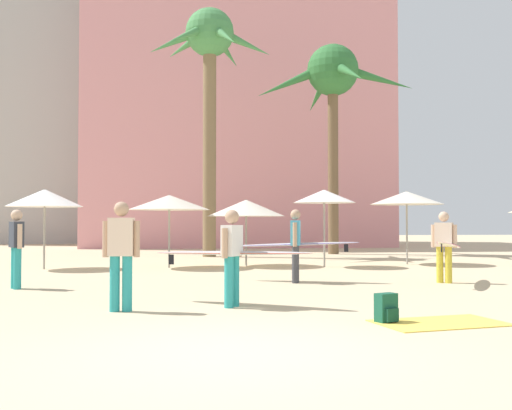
% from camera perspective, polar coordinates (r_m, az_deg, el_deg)
% --- Properties ---
extents(ground, '(120.00, 120.00, 0.00)m').
position_cam_1_polar(ground, '(6.83, -2.02, -13.73)').
color(ground, '#C6B28C').
extents(hotel_pink, '(17.81, 8.89, 18.45)m').
position_cam_1_polar(hotel_pink, '(38.68, -1.81, 9.97)').
color(hotel_pink, pink).
rests_on(hotel_pink, ground).
extents(hotel_tower_gray, '(14.64, 9.75, 34.06)m').
position_cam_1_polar(hotel_tower_gray, '(50.00, -18.41, 16.61)').
color(hotel_tower_gray, '#A8A8A3').
rests_on(hotel_tower_gray, ground).
extents(palm_tree_far_left, '(7.30, 7.22, 9.60)m').
position_cam_1_polar(palm_tree_far_left, '(28.54, 7.24, 11.40)').
color(palm_tree_far_left, brown).
rests_on(palm_tree_far_left, ground).
extents(palm_tree_left, '(5.33, 4.92, 10.51)m').
position_cam_1_polar(palm_tree_left, '(26.44, -4.41, 13.67)').
color(palm_tree_left, brown).
rests_on(palm_tree_left, ground).
extents(cafe_umbrella_0, '(2.31, 2.31, 2.46)m').
position_cam_1_polar(cafe_umbrella_0, '(19.73, -19.25, 0.63)').
color(cafe_umbrella_0, gray).
rests_on(cafe_umbrella_0, ground).
extents(cafe_umbrella_1, '(2.56, 2.56, 2.18)m').
position_cam_1_polar(cafe_umbrella_1, '(19.96, -0.93, -0.28)').
color(cafe_umbrella_1, gray).
rests_on(cafe_umbrella_1, ground).
extents(cafe_umbrella_2, '(2.02, 2.02, 2.49)m').
position_cam_1_polar(cafe_umbrella_2, '(19.69, 6.43, 0.81)').
color(cafe_umbrella_2, gray).
rests_on(cafe_umbrella_2, ground).
extents(cafe_umbrella_5, '(2.49, 2.49, 2.50)m').
position_cam_1_polar(cafe_umbrella_5, '(21.38, 13.98, 0.65)').
color(cafe_umbrella_5, gray).
rests_on(cafe_umbrella_5, ground).
extents(cafe_umbrella_6, '(2.59, 2.59, 2.30)m').
position_cam_1_polar(cafe_umbrella_6, '(19.38, -8.15, 0.24)').
color(cafe_umbrella_6, gray).
rests_on(cafe_umbrella_6, ground).
extents(beach_towel, '(1.99, 1.40, 0.01)m').
position_cam_1_polar(beach_towel, '(9.13, 16.93, -10.54)').
color(beach_towel, '#F4CC4C').
rests_on(beach_towel, ground).
extents(backpack, '(0.35, 0.32, 0.42)m').
position_cam_1_polar(backpack, '(8.94, 12.17, -9.50)').
color(backpack, '#164F39').
rests_on(backpack, ground).
extents(person_mid_right, '(1.76, 2.51, 1.69)m').
position_cam_1_polar(person_mid_right, '(14.97, 17.41, -3.54)').
color(person_mid_right, gold).
rests_on(person_mid_right, ground).
extents(person_near_right, '(3.12, 1.43, 1.74)m').
position_cam_1_polar(person_near_right, '(14.60, 3.64, -3.62)').
color(person_near_right, '#3D3D42').
rests_on(person_near_right, ground).
extents(person_mid_left, '(2.80, 1.85, 1.65)m').
position_cam_1_polar(person_mid_left, '(10.44, -2.35, -4.56)').
color(person_mid_left, teal).
rests_on(person_mid_left, ground).
extents(person_far_left, '(0.39, 0.57, 1.71)m').
position_cam_1_polar(person_far_left, '(14.08, -21.60, -3.54)').
color(person_far_left, teal).
rests_on(person_far_left, ground).
extents(person_mid_center, '(0.61, 0.26, 1.77)m').
position_cam_1_polar(person_mid_center, '(10.02, -12.56, -4.24)').
color(person_mid_center, teal).
rests_on(person_mid_center, ground).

